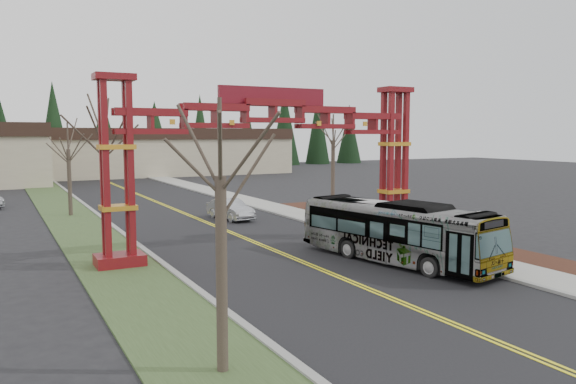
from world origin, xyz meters
TOP-DOWN VIEW (x-y plane):
  - road at (0.00, 25.00)m, footprint 12.00×110.00m
  - lane_line_left at (-0.12, 25.00)m, footprint 0.12×100.00m
  - lane_line_right at (0.12, 25.00)m, footprint 0.12×100.00m
  - curb_right at (6.15, 25.00)m, footprint 0.30×110.00m
  - sidewalk_right at (7.60, 25.00)m, footprint 2.60×110.00m
  - landscape_strip at (10.20, 10.00)m, footprint 2.60×50.00m
  - grass_median at (-8.00, 25.00)m, footprint 4.00×110.00m
  - curb_left at (-6.15, 25.00)m, footprint 0.30×110.00m
  - gateway_arch at (0.00, 18.00)m, footprint 18.20×1.60m
  - retail_building_east at (10.00, 79.95)m, footprint 38.00×20.30m
  - conifer_treeline at (0.25, 92.00)m, footprint 116.10×5.60m
  - transit_bus at (3.97, 12.69)m, footprint 4.61×11.01m
  - silver_sedan at (2.06, 29.17)m, footprint 2.21×4.70m
  - bare_tree_median_near at (-8.00, 4.77)m, footprint 2.97×2.97m
  - bare_tree_median_mid at (-8.00, 21.16)m, footprint 3.29×3.29m
  - bare_tree_median_far at (-8.00, 36.36)m, footprint 3.01×3.01m
  - bare_tree_right_far at (10.00, 27.90)m, footprint 3.01×3.01m
  - street_sign at (9.14, 12.26)m, footprint 0.50×0.19m
  - barrel_south at (9.39, 16.60)m, footprint 0.55×0.55m
  - barrel_mid at (8.98, 19.30)m, footprint 0.59×0.59m
  - barrel_north at (9.11, 23.46)m, footprint 0.51×0.51m

SIDE VIEW (x-z plane):
  - road at x=0.00m, z-range 0.00..0.02m
  - lane_line_left at x=-0.12m, z-range 0.02..0.03m
  - lane_line_right at x=0.12m, z-range 0.02..0.03m
  - grass_median at x=-8.00m, z-range 0.00..0.08m
  - landscape_strip at x=10.20m, z-range 0.00..0.12m
  - curb_right at x=6.15m, z-range 0.00..0.15m
  - curb_left at x=-6.15m, z-range 0.00..0.15m
  - sidewalk_right at x=7.60m, z-range 0.01..0.15m
  - barrel_north at x=9.11m, z-range 0.00..0.95m
  - barrel_south at x=9.39m, z-range 0.00..1.02m
  - barrel_mid at x=8.98m, z-range 0.00..1.08m
  - silver_sedan at x=2.06m, z-range 0.00..1.49m
  - transit_bus at x=3.97m, z-range 0.00..2.99m
  - street_sign at x=9.14m, z-range 0.49..2.71m
  - retail_building_east at x=10.00m, z-range 0.01..7.01m
  - bare_tree_median_far at x=-8.00m, z-range 1.50..8.53m
  - bare_tree_median_near at x=-8.00m, z-range 1.55..8.64m
  - bare_tree_right_far at x=10.00m, z-range 1.81..9.49m
  - gateway_arch at x=0.00m, z-range 1.53..10.43m
  - bare_tree_median_mid at x=-8.00m, z-range 1.93..10.20m
  - conifer_treeline at x=0.25m, z-range -0.01..12.99m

